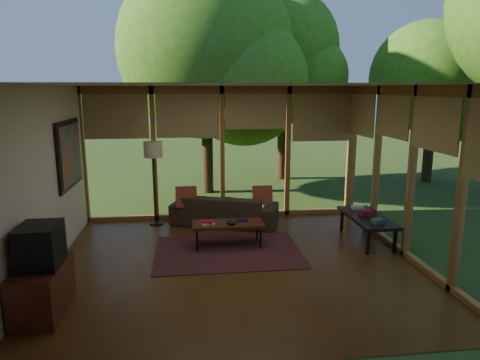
{
  "coord_description": "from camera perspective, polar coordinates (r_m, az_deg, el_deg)",
  "views": [
    {
      "loc": [
        -0.7,
        -6.14,
        2.65
      ],
      "look_at": [
        0.14,
        0.7,
        1.17
      ],
      "focal_mm": 32.0,
      "sensor_mm": 36.0,
      "label": 1
    }
  ],
  "objects": [
    {
      "name": "floor",
      "position": [
        6.73,
        -0.49,
        -11.08
      ],
      "size": [
        5.5,
        5.5,
        0.0
      ],
      "primitive_type": "plane",
      "color": "#583617",
      "rests_on": "ground"
    },
    {
      "name": "ceiling",
      "position": [
        6.18,
        -0.54,
        12.58
      ],
      "size": [
        5.5,
        5.5,
        0.0
      ],
      "primitive_type": "plane",
      "rotation": [
        3.14,
        0.0,
        0.0
      ],
      "color": "silver",
      "rests_on": "ground"
    },
    {
      "name": "wall_left",
      "position": [
        6.6,
        -24.95,
        -0.38
      ],
      "size": [
        0.04,
        5.0,
        2.7
      ],
      "primitive_type": "cube",
      "color": "beige",
      "rests_on": "ground"
    },
    {
      "name": "wall_front",
      "position": [
        3.93,
        3.68,
        -7.24
      ],
      "size": [
        5.5,
        0.04,
        2.7
      ],
      "primitive_type": "cube",
      "color": "beige",
      "rests_on": "ground"
    },
    {
      "name": "window_wall_back",
      "position": [
        8.77,
        -2.38,
        3.59
      ],
      "size": [
        5.5,
        0.12,
        2.7
      ],
      "primitive_type": "cube",
      "color": "#9F6831",
      "rests_on": "ground"
    },
    {
      "name": "window_wall_right",
      "position": [
        7.17,
        21.9,
        0.78
      ],
      "size": [
        0.12,
        5.0,
        2.7
      ],
      "primitive_type": "cube",
      "color": "#9F6831",
      "rests_on": "ground"
    },
    {
      "name": "exterior_lawn",
      "position": [
        16.82,
        24.24,
        1.96
      ],
      "size": [
        40.0,
        40.0,
        0.0
      ],
      "primitive_type": "plane",
      "color": "#2C491B",
      "rests_on": "ground"
    },
    {
      "name": "tree_nw",
      "position": [
        11.0,
        -4.6,
        16.83
      ],
      "size": [
        4.33,
        4.33,
        5.73
      ],
      "color": "#352613",
      "rests_on": "ground"
    },
    {
      "name": "tree_ne",
      "position": [
        12.78,
        5.82,
        17.15
      ],
      "size": [
        3.13,
        3.13,
        5.36
      ],
      "color": "#352613",
      "rests_on": "ground"
    },
    {
      "name": "tree_far",
      "position": [
        13.2,
        23.59,
        12.34
      ],
      "size": [
        3.1,
        3.1,
        4.48
      ],
      "color": "#352613",
      "rests_on": "ground"
    },
    {
      "name": "rug",
      "position": [
        7.18,
        -1.61,
        -9.5
      ],
      "size": [
        2.39,
        1.69,
        0.01
      ],
      "primitive_type": "cube",
      "color": "maroon",
      "rests_on": "floor"
    },
    {
      "name": "sofa",
      "position": [
        8.5,
        -2.06,
        -3.92
      ],
      "size": [
        2.21,
        1.43,
        0.6
      ],
      "primitive_type": "imported",
      "rotation": [
        0.0,
        0.0,
        2.81
      ],
      "color": "#3C2D1E",
      "rests_on": "floor"
    },
    {
      "name": "pillow_left",
      "position": [
        8.35,
        -7.18,
        -2.29
      ],
      "size": [
        0.41,
        0.22,
        0.43
      ],
      "primitive_type": "cube",
      "rotation": [
        -0.21,
        0.0,
        0.0
      ],
      "color": "maroon",
      "rests_on": "sofa"
    },
    {
      "name": "pillow_right",
      "position": [
        8.48,
        3.01,
        -2.09
      ],
      "size": [
        0.38,
        0.2,
        0.4
      ],
      "primitive_type": "cube",
      "rotation": [
        -0.21,
        0.0,
        0.0
      ],
      "color": "maroon",
      "rests_on": "sofa"
    },
    {
      "name": "ct_book_lower",
      "position": [
        7.2,
        -4.37,
        -5.79
      ],
      "size": [
        0.24,
        0.2,
        0.03
      ],
      "primitive_type": "cube",
      "rotation": [
        0.0,
        0.0,
        0.18
      ],
      "color": "beige",
      "rests_on": "coffee_table"
    },
    {
      "name": "ct_book_upper",
      "position": [
        7.19,
        -4.38,
        -5.57
      ],
      "size": [
        0.23,
        0.2,
        0.03
      ],
      "primitive_type": "cube",
      "rotation": [
        0.0,
        0.0,
        -0.34
      ],
      "color": "maroon",
      "rests_on": "coffee_table"
    },
    {
      "name": "ct_book_side",
      "position": [
        7.37,
        0.26,
        -5.34
      ],
      "size": [
        0.18,
        0.14,
        0.03
      ],
      "primitive_type": "cube",
      "rotation": [
        0.0,
        0.0,
        0.0
      ],
      "color": "black",
      "rests_on": "coffee_table"
    },
    {
      "name": "ct_bowl",
      "position": [
        7.17,
        -1.15,
        -5.66
      ],
      "size": [
        0.16,
        0.16,
        0.07
      ],
      "primitive_type": "ellipsoid",
      "color": "black",
      "rests_on": "coffee_table"
    },
    {
      "name": "media_cabinet",
      "position": [
        5.78,
        -24.82,
        -13.05
      ],
      "size": [
        0.5,
        1.0,
        0.6
      ],
      "primitive_type": "cube",
      "color": "#522216",
      "rests_on": "floor"
    },
    {
      "name": "television",
      "position": [
        5.58,
        -25.13,
        -7.92
      ],
      "size": [
        0.45,
        0.55,
        0.5
      ],
      "primitive_type": "cube",
      "color": "black",
      "rests_on": "media_cabinet"
    },
    {
      "name": "console_book_a",
      "position": [
        7.49,
        17.85,
        -5.24
      ],
      "size": [
        0.23,
        0.2,
        0.07
      ],
      "primitive_type": "cube",
      "rotation": [
        0.0,
        0.0,
        0.36
      ],
      "color": "#376055",
      "rests_on": "side_console"
    },
    {
      "name": "console_book_b",
      "position": [
        7.88,
        16.49,
        -4.21
      ],
      "size": [
        0.21,
        0.16,
        0.09
      ],
      "primitive_type": "cube",
      "rotation": [
        0.0,
        0.0,
        0.04
      ],
      "color": "maroon",
      "rests_on": "side_console"
    },
    {
      "name": "console_book_c",
      "position": [
        8.24,
        15.39,
        -3.57
      ],
      "size": [
        0.23,
        0.17,
        0.06
      ],
      "primitive_type": "cube",
      "rotation": [
        0.0,
        0.0,
        -0.08
      ],
      "color": "beige",
      "rests_on": "side_console"
    },
    {
      "name": "floor_lamp",
      "position": [
        8.42,
        -11.49,
        3.38
      ],
      "size": [
        0.36,
        0.36,
        1.65
      ],
      "color": "black",
      "rests_on": "floor"
    },
    {
      "name": "coffee_table",
      "position": [
        7.28,
        -1.62,
        -5.96
      ],
      "size": [
        1.2,
        0.5,
        0.43
      ],
      "color": "#522216",
      "rests_on": "floor"
    },
    {
      "name": "side_console",
      "position": [
        7.86,
        16.6,
        -4.96
      ],
      "size": [
        0.6,
        1.4,
        0.46
      ],
      "color": "black",
      "rests_on": "floor"
    },
    {
      "name": "wall_painting",
      "position": [
        7.88,
        -21.79,
        3.23
      ],
      "size": [
        0.06,
        1.35,
        1.15
      ],
      "color": "black",
      "rests_on": "wall_left"
    }
  ]
}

